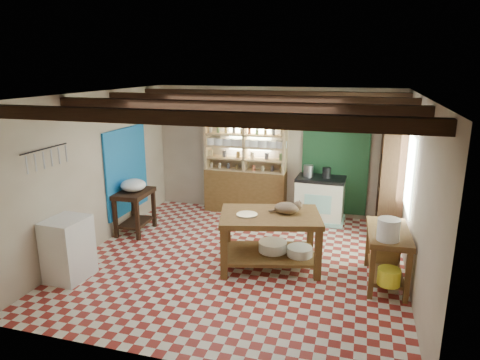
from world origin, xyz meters
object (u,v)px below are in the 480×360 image
(work_table, at_px, (270,240))
(white_cabinet, at_px, (68,249))
(cat, at_px, (287,208))
(right_counter, at_px, (386,257))
(stove, at_px, (320,200))
(prep_table, at_px, (135,212))

(work_table, xyz_separation_m, white_cabinet, (-2.71, -1.18, 0.03))
(work_table, relative_size, cat, 3.96)
(white_cabinet, relative_size, right_counter, 0.82)
(stove, xyz_separation_m, cat, (-0.30, -2.08, 0.48))
(work_table, xyz_separation_m, cat, (0.23, 0.11, 0.51))
(work_table, relative_size, prep_table, 1.88)
(work_table, bearing_deg, cat, 11.31)
(work_table, bearing_deg, stove, 61.95)
(stove, relative_size, prep_table, 1.17)
(right_counter, distance_m, cat, 1.57)
(white_cabinet, bearing_deg, prep_table, 92.16)
(work_table, distance_m, cat, 0.57)
(prep_table, relative_size, cat, 2.10)
(stove, bearing_deg, work_table, -101.58)
(prep_table, bearing_deg, stove, 22.65)
(stove, height_order, white_cabinet, white_cabinet)
(prep_table, relative_size, right_counter, 0.71)
(work_table, relative_size, stove, 1.61)
(right_counter, bearing_deg, work_table, 175.34)
(white_cabinet, xyz_separation_m, right_counter, (4.40, 1.12, -0.06))
(prep_table, distance_m, white_cabinet, 1.86)
(cat, bearing_deg, stove, 57.34)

